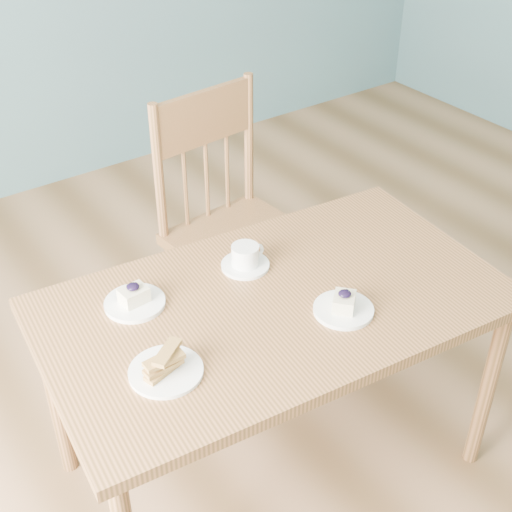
# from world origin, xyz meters

# --- Properties ---
(room) EXTENTS (5.01, 5.01, 2.71)m
(room) POSITION_xyz_m (0.00, 0.00, 1.35)
(room) COLOR #A1714B
(room) RESTS_ON ground
(dining_table) EXTENTS (1.40, 0.89, 0.71)m
(dining_table) POSITION_xyz_m (-0.35, 0.19, 0.64)
(dining_table) COLOR #A5683E
(dining_table) RESTS_ON ground
(dining_chair) EXTENTS (0.51, 0.49, 1.03)m
(dining_chair) POSITION_xyz_m (-0.07, 0.83, 0.53)
(dining_chair) COLOR #A5683E
(dining_chair) RESTS_ON ground
(cheesecake_plate_near) EXTENTS (0.17, 0.17, 0.07)m
(cheesecake_plate_near) POSITION_xyz_m (-0.23, 0.04, 0.73)
(cheesecake_plate_near) COLOR white
(cheesecake_plate_near) RESTS_ON dining_table
(cheesecake_plate_far) EXTENTS (0.17, 0.17, 0.07)m
(cheesecake_plate_far) POSITION_xyz_m (-0.69, 0.40, 0.73)
(cheesecake_plate_far) COLOR white
(cheesecake_plate_far) RESTS_ON dining_table
(coffee_cup) EXTENTS (0.15, 0.15, 0.07)m
(coffee_cup) POSITION_xyz_m (-0.33, 0.37, 0.74)
(coffee_cup) COLOR white
(coffee_cup) RESTS_ON dining_table
(biscotti_plate) EXTENTS (0.19, 0.19, 0.08)m
(biscotti_plate) POSITION_xyz_m (-0.75, 0.11, 0.73)
(biscotti_plate) COLOR white
(biscotti_plate) RESTS_ON dining_table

